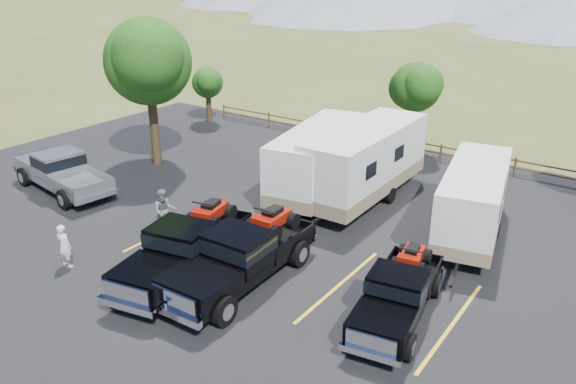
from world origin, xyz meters
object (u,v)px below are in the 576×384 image
Objects in this scene: trailer_right at (473,201)px; pickup_silver at (62,172)px; person_b at (164,211)px; trailer_left at (319,160)px; person_a at (64,246)px; trailer_center at (365,163)px; rig_left at (186,246)px; tree_big_nw at (148,62)px; rig_right at (399,292)px; rig_center at (243,254)px.

pickup_silver is (-17.60, -6.62, -0.52)m from trailer_right.
trailer_left is at bearing 14.60° from person_b.
person_a is at bearing -119.25° from trailer_left.
trailer_right is 1.26× the size of pickup_silver.
rig_left is at bearing -102.23° from trailer_center.
trailer_right is at bearing -10.12° from trailer_center.
tree_big_nw is at bearing -66.87° from person_a.
pickup_silver is 7.21m from person_b.
person_a is at bearing 63.90° from pickup_silver.
trailer_right is at bearing 80.42° from rig_right.
rig_center reaches higher than person_a.
pickup_silver reaches higher than person_b.
rig_left is at bearing -163.66° from rig_center.
person_a is (5.74, -9.65, -4.72)m from tree_big_nw.
rig_center is at bearing -90.20° from trailer_center.
rig_left is at bearing 86.46° from pickup_silver.
trailer_left reaches higher than trailer_right.
person_a is at bearing -169.34° from rig_right.
trailer_left is at bearing 9.06° from tree_big_nw.
trailer_left is at bearing -116.29° from person_a.
trailer_left is 2.21m from trailer_center.
person_a is at bearing -59.26° from tree_big_nw.
rig_center is at bearing -134.74° from trailer_right.
rig_right is at bearing -18.10° from tree_big_nw.
trailer_center is at bearing 115.10° from rig_right.
tree_big_nw is at bearing 131.05° from rig_left.
tree_big_nw is at bearing 178.48° from trailer_left.
rig_left is 0.82× the size of trailer_right.
rig_left is 1.01× the size of rig_center.
person_a is at bearing -156.00° from rig_center.
tree_big_nw is 0.85× the size of trailer_left.
tree_big_nw is at bearing -179.19° from pickup_silver.
trailer_center is 1.17× the size of trailer_right.
person_a is at bearing -161.85° from rig_left.
rig_left is 2.14m from rig_center.
pickup_silver reaches higher than rig_right.
tree_big_nw is 4.27× the size of person_b.
rig_right is (5.24, 1.22, -0.19)m from rig_center.
person_b is at bearing 164.81° from rig_center.
trailer_left reaches higher than rig_center.
rig_right is 6.82m from trailer_right.
person_b is (0.81, 4.11, 0.08)m from person_a.
tree_big_nw is at bearing 172.73° from trailer_right.
trailer_center is 5.38× the size of person_b.
rig_left is 4.11× the size of person_a.
rig_left is 3.64m from person_b.
person_b is (7.21, -0.18, -0.09)m from pickup_silver.
rig_right reaches higher than person_b.
tree_big_nw is 12.99m from rig_left.
trailer_right is 18.81m from pickup_silver.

